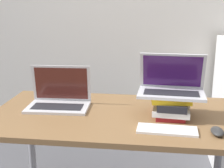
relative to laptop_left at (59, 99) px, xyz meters
The scene contains 7 objects.
wall_back 1.21m from the laptop_left, 69.68° to the left, with size 8.00×0.05×2.70m.
desk 0.40m from the laptop_left, 12.36° to the right, with size 1.48×0.79×0.71m.
laptop_left is the anchor object (origin of this frame).
book_stack 0.69m from the laptop_left, ahead, with size 0.24×0.26×0.13m.
laptop_on_books 0.69m from the laptop_left, ahead, with size 0.38×0.25×0.23m.
wireless_keyboard 0.72m from the laptop_left, 24.50° to the right, with size 0.31×0.14×0.01m.
mouse 0.95m from the laptop_left, 18.91° to the right, with size 0.06×0.11×0.03m.
Camera 1 is at (0.19, -1.32, 1.35)m, focal length 50.00 mm.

